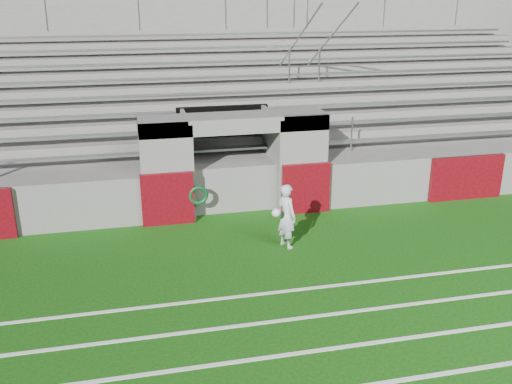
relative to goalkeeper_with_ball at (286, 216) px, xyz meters
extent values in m
plane|color=#12460B|center=(-0.73, -1.01, -0.76)|extent=(90.00, 90.00, 0.00)
cube|color=white|center=(-0.73, -4.01, -0.75)|extent=(28.00, 0.09, 0.01)
cube|color=white|center=(-0.73, -3.01, -0.75)|extent=(28.00, 0.09, 0.01)
cube|color=white|center=(-0.73, -2.01, -0.75)|extent=(28.00, 0.09, 0.01)
cube|color=slate|center=(6.97, 2.16, -0.13)|extent=(10.60, 0.35, 1.25)
cube|color=slate|center=(-2.53, 2.49, 0.54)|extent=(1.20, 1.00, 2.60)
cube|color=slate|center=(1.07, 2.49, 0.54)|extent=(1.20, 1.00, 2.60)
cube|color=black|center=(-0.73, 4.19, 0.49)|extent=(2.60, 0.20, 2.50)
cube|color=slate|center=(-1.88, 3.09, 0.49)|extent=(0.10, 2.20, 2.50)
cube|color=slate|center=(0.42, 3.09, 0.49)|extent=(0.10, 2.20, 2.50)
cube|color=slate|center=(-0.73, 2.49, 1.64)|extent=(4.80, 1.00, 0.40)
cube|color=slate|center=(-0.73, 6.34, 0.39)|extent=(26.00, 8.00, 0.20)
cube|color=slate|center=(-0.73, 6.34, -0.23)|extent=(26.00, 8.00, 1.05)
cube|color=#4D060D|center=(-2.53, 1.93, -0.08)|extent=(1.30, 0.15, 1.35)
cube|color=#4D060D|center=(1.07, 1.93, -0.08)|extent=(1.30, 0.15, 1.35)
cube|color=#4D060D|center=(5.77, 1.93, -0.13)|extent=(2.20, 0.15, 1.25)
cube|color=gray|center=(-0.73, 3.41, 0.71)|extent=(23.00, 0.28, 0.06)
cube|color=slate|center=(-0.73, 4.26, 0.68)|extent=(24.00, 0.75, 0.38)
cube|color=gray|center=(-0.73, 4.16, 1.09)|extent=(23.00, 0.28, 0.06)
cube|color=slate|center=(-0.73, 5.01, 0.87)|extent=(24.00, 0.75, 0.76)
cube|color=gray|center=(-0.73, 4.91, 1.47)|extent=(23.00, 0.28, 0.06)
cube|color=slate|center=(-0.73, 5.76, 1.06)|extent=(24.00, 0.75, 1.14)
cube|color=gray|center=(-0.73, 5.66, 1.85)|extent=(23.00, 0.28, 0.06)
cube|color=slate|center=(-0.73, 6.51, 1.25)|extent=(24.00, 0.75, 1.52)
cube|color=gray|center=(-0.73, 6.41, 2.23)|extent=(23.00, 0.28, 0.06)
cube|color=slate|center=(-0.73, 7.26, 1.44)|extent=(24.00, 0.75, 1.90)
cube|color=gray|center=(-0.73, 7.16, 2.61)|extent=(23.00, 0.28, 0.06)
cube|color=slate|center=(-0.73, 8.01, 1.63)|extent=(24.00, 0.75, 2.28)
cube|color=gray|center=(-0.73, 7.91, 2.99)|extent=(23.00, 0.28, 0.06)
cube|color=slate|center=(-0.73, 8.76, 1.82)|extent=(24.00, 0.75, 2.66)
cube|color=gray|center=(-0.73, 8.66, 3.37)|extent=(23.00, 0.28, 0.06)
cube|color=slate|center=(-0.73, 9.44, 1.89)|extent=(26.00, 0.60, 5.29)
cylinder|color=#A5A8AD|center=(1.77, 3.14, 0.99)|extent=(0.05, 0.05, 1.00)
cylinder|color=#A5A8AD|center=(1.77, 6.14, 2.51)|extent=(0.05, 0.05, 1.00)
cylinder|color=#A5A8AD|center=(1.77, 9.14, 4.03)|extent=(0.05, 0.05, 1.00)
cylinder|color=#A5A8AD|center=(1.77, 6.14, 3.01)|extent=(0.05, 6.02, 3.08)
cylinder|color=#A5A8AD|center=(2.77, 3.14, 0.99)|extent=(0.05, 0.05, 1.00)
cylinder|color=#A5A8AD|center=(2.77, 6.14, 2.51)|extent=(0.05, 0.05, 1.00)
cylinder|color=#A5A8AD|center=(2.77, 9.14, 4.03)|extent=(0.05, 0.05, 1.00)
cylinder|color=#A5A8AD|center=(2.77, 6.14, 3.01)|extent=(0.05, 6.02, 3.08)
cylinder|color=#A5A8AD|center=(-5.73, 9.14, 4.08)|extent=(0.05, 0.05, 1.10)
cylinder|color=#A5A8AD|center=(-2.73, 9.14, 4.08)|extent=(0.05, 0.05, 1.10)
cylinder|color=#A5A8AD|center=(0.27, 9.14, 4.08)|extent=(0.05, 0.05, 1.10)
cylinder|color=#A5A8AD|center=(3.27, 9.14, 4.08)|extent=(0.05, 0.05, 1.10)
cylinder|color=#A5A8AD|center=(6.27, 9.14, 4.08)|extent=(0.05, 0.05, 1.10)
cylinder|color=#A5A8AD|center=(9.27, 9.14, 4.08)|extent=(0.05, 0.05, 1.10)
imported|color=silver|center=(0.01, 0.01, 0.00)|extent=(0.55, 0.65, 1.51)
sphere|color=white|center=(-0.31, -0.24, 0.19)|extent=(0.19, 0.19, 0.19)
torus|color=#0C3D17|center=(-1.76, 1.94, -0.04)|extent=(0.50, 0.09, 0.50)
torus|color=#0D431E|center=(-1.76, 1.89, -0.04)|extent=(0.50, 0.10, 0.50)
camera|label=1|loc=(-3.33, -11.53, 4.85)|focal=40.00mm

